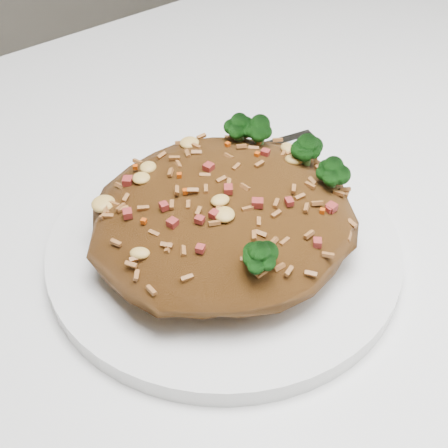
{
  "coord_description": "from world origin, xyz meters",
  "views": [
    {
      "loc": [
        -0.11,
        -0.23,
        1.07
      ],
      "look_at": [
        0.09,
        0.02,
        0.78
      ],
      "focal_mm": 50.0,
      "sensor_mm": 36.0,
      "label": 1
    }
  ],
  "objects_px": {
    "dining_table": "(148,407)",
    "fried_rice": "(226,207)",
    "fork": "(234,155)",
    "plate": "(224,247)"
  },
  "relations": [
    {
      "from": "plate",
      "to": "fork",
      "type": "bearing_deg",
      "value": 46.86
    },
    {
      "from": "dining_table",
      "to": "fork",
      "type": "distance_m",
      "value": 0.21
    },
    {
      "from": "plate",
      "to": "fried_rice",
      "type": "bearing_deg",
      "value": -3.49
    },
    {
      "from": "plate",
      "to": "dining_table",
      "type": "bearing_deg",
      "value": -167.57
    },
    {
      "from": "plate",
      "to": "fried_rice",
      "type": "height_order",
      "value": "fried_rice"
    },
    {
      "from": "dining_table",
      "to": "plate",
      "type": "height_order",
      "value": "plate"
    },
    {
      "from": "dining_table",
      "to": "fried_rice",
      "type": "distance_m",
      "value": 0.16
    },
    {
      "from": "plate",
      "to": "fried_rice",
      "type": "distance_m",
      "value": 0.04
    },
    {
      "from": "dining_table",
      "to": "fork",
      "type": "bearing_deg",
      "value": 30.54
    },
    {
      "from": "fried_rice",
      "to": "fork",
      "type": "relative_size",
      "value": 1.15
    }
  ]
}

